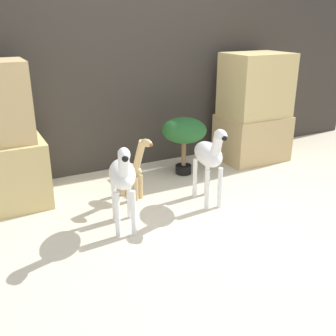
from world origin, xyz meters
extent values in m
plane|color=beige|center=(0.00, 0.00, 0.00)|extent=(14.00, 14.00, 0.00)
cube|color=#38332D|center=(0.00, 1.66, 1.10)|extent=(6.40, 0.08, 2.20)
cube|color=#D1B775|center=(-1.33, 1.20, 0.28)|extent=(0.72, 0.55, 0.57)
cube|color=tan|center=(1.33, 1.20, 0.25)|extent=(0.72, 0.55, 0.50)
cube|color=#D1B775|center=(1.33, 1.20, 0.84)|extent=(0.68, 0.52, 0.68)
cylinder|color=white|center=(0.29, 0.32, 0.18)|extent=(0.04, 0.04, 0.36)
cylinder|color=white|center=(0.18, 0.34, 0.18)|extent=(0.04, 0.04, 0.36)
cylinder|color=white|center=(0.34, 0.60, 0.18)|extent=(0.04, 0.04, 0.36)
cylinder|color=white|center=(0.22, 0.62, 0.18)|extent=(0.04, 0.04, 0.36)
ellipsoid|color=white|center=(0.26, 0.47, 0.44)|extent=(0.26, 0.42, 0.20)
cylinder|color=white|center=(0.23, 0.30, 0.58)|extent=(0.10, 0.15, 0.22)
ellipsoid|color=white|center=(0.22, 0.24, 0.67)|extent=(0.11, 0.16, 0.09)
sphere|color=black|center=(0.21, 0.18, 0.67)|extent=(0.05, 0.05, 0.05)
cube|color=black|center=(0.23, 0.30, 0.59)|extent=(0.03, 0.09, 0.19)
cylinder|color=white|center=(-0.53, 0.23, 0.18)|extent=(0.04, 0.04, 0.36)
cylinder|color=white|center=(-0.65, 0.26, 0.18)|extent=(0.04, 0.04, 0.36)
cylinder|color=white|center=(-0.46, 0.49, 0.18)|extent=(0.04, 0.04, 0.36)
cylinder|color=white|center=(-0.57, 0.52, 0.18)|extent=(0.04, 0.04, 0.36)
ellipsoid|color=white|center=(-0.55, 0.38, 0.44)|extent=(0.29, 0.43, 0.20)
cylinder|color=white|center=(-0.60, 0.21, 0.58)|extent=(0.11, 0.16, 0.22)
ellipsoid|color=white|center=(-0.62, 0.15, 0.67)|extent=(0.12, 0.17, 0.09)
sphere|color=black|center=(-0.63, 0.09, 0.67)|extent=(0.05, 0.05, 0.05)
cube|color=black|center=(-0.60, 0.21, 0.59)|extent=(0.04, 0.09, 0.19)
cylinder|color=tan|center=(-0.23, 0.80, 0.11)|extent=(0.03, 0.03, 0.22)
cylinder|color=tan|center=(-0.28, 0.77, 0.11)|extent=(0.03, 0.03, 0.22)
cylinder|color=tan|center=(-0.30, 0.95, 0.11)|extent=(0.03, 0.03, 0.22)
cylinder|color=tan|center=(-0.36, 0.92, 0.11)|extent=(0.03, 0.03, 0.22)
ellipsoid|color=tan|center=(-0.29, 0.86, 0.27)|extent=(0.20, 0.26, 0.10)
cylinder|color=tan|center=(-0.25, 0.77, 0.42)|extent=(0.12, 0.16, 0.28)
ellipsoid|color=tan|center=(-0.21, 0.69, 0.55)|extent=(0.11, 0.13, 0.07)
sphere|color=brown|center=(-0.19, 0.65, 0.54)|extent=(0.03, 0.03, 0.03)
cylinder|color=black|center=(0.41, 1.15, 0.04)|extent=(0.17, 0.17, 0.09)
cylinder|color=brown|center=(0.41, 1.15, 0.21)|extent=(0.05, 0.05, 0.25)
ellipsoid|color=#235B28|center=(0.41, 1.15, 0.47)|extent=(0.46, 0.46, 0.25)
camera|label=1|loc=(-1.49, -2.18, 1.52)|focal=42.00mm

